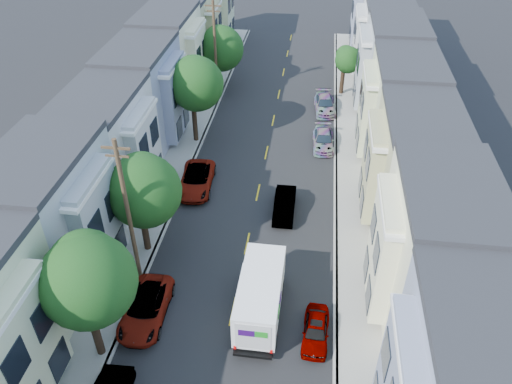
{
  "coord_description": "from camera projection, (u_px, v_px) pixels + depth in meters",
  "views": [
    {
      "loc": [
        3.88,
        -19.31,
        23.2
      ],
      "look_at": [
        0.22,
        9.08,
        2.2
      ],
      "focal_mm": 35.0,
      "sensor_mm": 36.0,
      "label": 1
    }
  ],
  "objects": [
    {
      "name": "centerline",
      "position": [
        262.0,
        171.0,
        41.56
      ],
      "size": [
        0.12,
        70.0,
        0.01
      ],
      "primitive_type": "cube",
      "color": "gold",
      "rests_on": "ground"
    },
    {
      "name": "tree_e",
      "position": [
        220.0,
        49.0,
        51.96
      ],
      "size": [
        4.7,
        4.7,
        6.9
      ],
      "color": "black",
      "rests_on": "ground"
    },
    {
      "name": "tree_d",
      "position": [
        195.0,
        84.0,
        42.3
      ],
      "size": [
        4.7,
        4.7,
        7.95
      ],
      "color": "black",
      "rests_on": "ground"
    },
    {
      "name": "townhouse_row_right",
      "position": [
        399.0,
        181.0,
        40.41
      ],
      "size": [
        5.0,
        70.0,
        8.5
      ],
      "primitive_type": "cube",
      "color": "tan",
      "rests_on": "ground"
    },
    {
      "name": "parked_right_c",
      "position": [
        323.0,
        140.0,
        44.48
      ],
      "size": [
        2.03,
        4.41,
        1.3
      ],
      "primitive_type": "imported",
      "rotation": [
        0.0,
        0.0,
        0.05
      ],
      "color": "black",
      "rests_on": "ground"
    },
    {
      "name": "sidewalk_left",
      "position": [
        177.0,
        165.0,
        42.27
      ],
      "size": [
        2.6,
        70.0,
        0.15
      ],
      "primitive_type": "cube",
      "color": "gray",
      "rests_on": "ground"
    },
    {
      "name": "utility_pole_far",
      "position": [
        215.0,
        52.0,
        49.56
      ],
      "size": [
        1.6,
        0.26,
        10.0
      ],
      "color": "#42301E",
      "rests_on": "ground"
    },
    {
      "name": "ground",
      "position": [
        233.0,
        311.0,
        29.56
      ],
      "size": [
        160.0,
        160.0,
        0.0
      ],
      "primitive_type": "plane",
      "color": "black",
      "rests_on": "ground"
    },
    {
      "name": "fedex_truck",
      "position": [
        260.0,
        296.0,
        28.38
      ],
      "size": [
        2.37,
        6.15,
        2.95
      ],
      "rotation": [
        0.0,
        0.0,
        -0.01
      ],
      "color": "white",
      "rests_on": "ground"
    },
    {
      "name": "parked_left_d",
      "position": [
        196.0,
        180.0,
        39.26
      ],
      "size": [
        2.82,
        5.52,
        1.49
      ],
      "primitive_type": "imported",
      "rotation": [
        0.0,
        0.0,
        0.07
      ],
      "color": "#580815",
      "rests_on": "ground"
    },
    {
      "name": "utility_pole_near",
      "position": [
        128.0,
        214.0,
        28.77
      ],
      "size": [
        1.6,
        0.26,
        10.0
      ],
      "color": "#42301E",
      "rests_on": "ground"
    },
    {
      "name": "road_slab",
      "position": [
        262.0,
        171.0,
        41.55
      ],
      "size": [
        12.0,
        70.0,
        0.02
      ],
      "primitive_type": "cube",
      "color": "black",
      "rests_on": "ground"
    },
    {
      "name": "parked_right_d",
      "position": [
        325.0,
        104.0,
        50.06
      ],
      "size": [
        2.39,
        4.8,
        1.39
      ],
      "primitive_type": "imported",
      "rotation": [
        0.0,
        0.0,
        0.1
      ],
      "color": "black",
      "rests_on": "ground"
    },
    {
      "name": "tree_c",
      "position": [
        143.0,
        191.0,
        30.98
      ],
      "size": [
        4.7,
        4.7,
        7.28
      ],
      "color": "black",
      "rests_on": "ground"
    },
    {
      "name": "parked_left_c",
      "position": [
        146.0,
        308.0,
        28.83
      ],
      "size": [
        2.46,
        5.14,
        1.41
      ],
      "primitive_type": "imported",
      "rotation": [
        0.0,
        0.0,
        0.02
      ],
      "color": "#9CA9B2",
      "rests_on": "ground"
    },
    {
      "name": "townhouse_row_left",
      "position": [
        133.0,
        162.0,
        42.71
      ],
      "size": [
        5.0,
        70.0,
        8.5
      ],
      "primitive_type": "cube",
      "color": "tan",
      "rests_on": "ground"
    },
    {
      "name": "curb_right",
      "position": [
        336.0,
        176.0,
        40.89
      ],
      "size": [
        0.3,
        70.0,
        0.15
      ],
      "primitive_type": "cube",
      "color": "gray",
      "rests_on": "ground"
    },
    {
      "name": "curb_left",
      "position": [
        191.0,
        166.0,
        42.14
      ],
      "size": [
        0.3,
        70.0,
        0.15
      ],
      "primitive_type": "cube",
      "color": "gray",
      "rests_on": "ground"
    },
    {
      "name": "tree_b",
      "position": [
        87.0,
        281.0,
        23.84
      ],
      "size": [
        4.7,
        4.7,
        8.02
      ],
      "color": "black",
      "rests_on": "ground"
    },
    {
      "name": "sidewalk_right",
      "position": [
        352.0,
        177.0,
        40.76
      ],
      "size": [
        2.6,
        70.0,
        0.15
      ],
      "primitive_type": "cube",
      "color": "gray",
      "rests_on": "ground"
    },
    {
      "name": "tree_far_r",
      "position": [
        347.0,
        60.0,
        51.35
      ],
      "size": [
        2.74,
        2.74,
        5.2
      ],
      "color": "black",
      "rests_on": "ground"
    },
    {
      "name": "lead_sedan",
      "position": [
        284.0,
        205.0,
        36.71
      ],
      "size": [
        1.54,
        4.28,
        1.42
      ],
      "primitive_type": "imported",
      "rotation": [
        0.0,
        0.0,
        0.01
      ],
      "color": "black",
      "rests_on": "ground"
    },
    {
      "name": "parked_right_b",
      "position": [
        316.0,
        331.0,
        27.68
      ],
      "size": [
        1.59,
        3.81,
        1.22
      ],
      "primitive_type": "imported",
      "rotation": [
        0.0,
        0.0,
        -0.04
      ],
      "color": "silver",
      "rests_on": "ground"
    }
  ]
}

